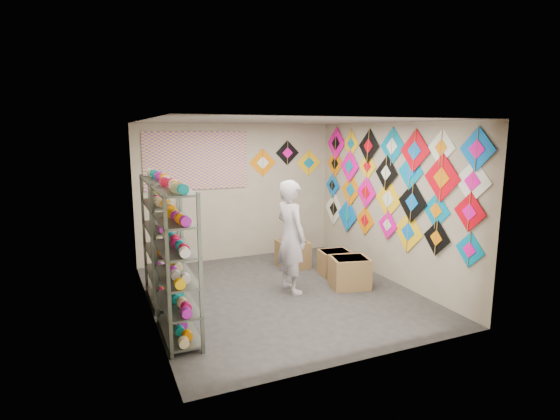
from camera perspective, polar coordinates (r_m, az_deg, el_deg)
name	(u,v)px	position (r m, az deg, el deg)	size (l,w,h in m)	color
ground	(282,293)	(7.10, 0.22, -10.85)	(4.50, 4.50, 0.00)	#2D2A27
room_walls	(282,192)	(6.68, 0.23, 2.43)	(4.50, 4.50, 4.50)	tan
shelf_rack_front	(176,264)	(5.53, -13.40, -6.90)	(0.40, 1.10, 1.90)	#4C5147
shelf_rack_back	(161,240)	(6.77, -15.33, -3.83)	(0.40, 1.10, 1.90)	#4C5147
string_spools	(167,244)	(6.12, -14.51, -4.35)	(0.12, 2.36, 0.12)	#E70D56
kite_wall_display	(386,185)	(7.72, 13.68, 3.23)	(0.06, 4.30, 2.09)	#0076A3
back_wall_kites	(286,160)	(9.12, 0.82, 6.57)	(1.62, 0.02, 0.77)	orange
poster	(197,161)	(8.52, -10.82, 6.34)	(2.00, 0.01, 1.10)	#6F479B
shopkeeper	(291,237)	(6.94, 1.44, -3.49)	(0.52, 0.72, 1.81)	beige
carton_a	(350,272)	(7.39, 9.07, -8.04)	(0.60, 0.50, 0.50)	olive
carton_b	(335,262)	(8.01, 7.15, -6.81)	(0.53, 0.43, 0.43)	olive
carton_c	(293,254)	(8.36, 1.69, -5.75)	(0.52, 0.57, 0.50)	olive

